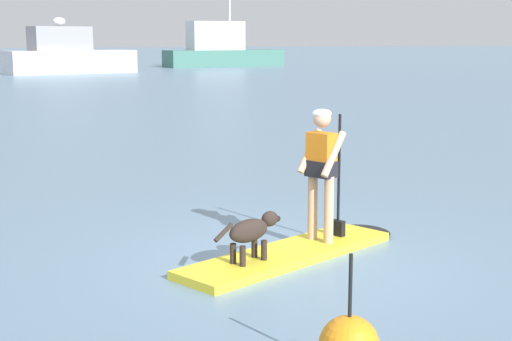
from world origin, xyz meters
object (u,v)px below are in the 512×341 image
Objects in this scene: paddleboard at (300,250)px; person_paddler at (322,165)px; moored_boat_outer at (221,50)px; dog at (252,231)px; moored_boat_far_starboard at (68,56)px.

paddleboard is 1.07m from person_paddler.
dog is at bearing -109.39° from moored_boat_outer.
dog reaches higher than paddleboard.
dog is 0.09× the size of moored_boat_outer.
moored_boat_outer is (19.67, 57.75, 1.45)m from paddleboard.
person_paddler is 1.36m from dog.
paddleboard is at bearing -156.93° from person_paddler.
moored_boat_far_starboard is (4.37, 49.29, 0.24)m from person_paddler.
moored_boat_far_starboard is (4.73, 49.44, 1.25)m from paddleboard.
paddleboard is 49.68m from moored_boat_far_starboard.
moored_boat_outer is at bearing 71.46° from person_paddler.
moored_boat_far_starboard is (5.50, 49.77, 0.85)m from dog.
moored_boat_far_starboard reaches higher than person_paddler.
moored_boat_far_starboard is at bearing -150.94° from moored_boat_outer.
paddleboard is at bearing -108.81° from moored_boat_outer.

